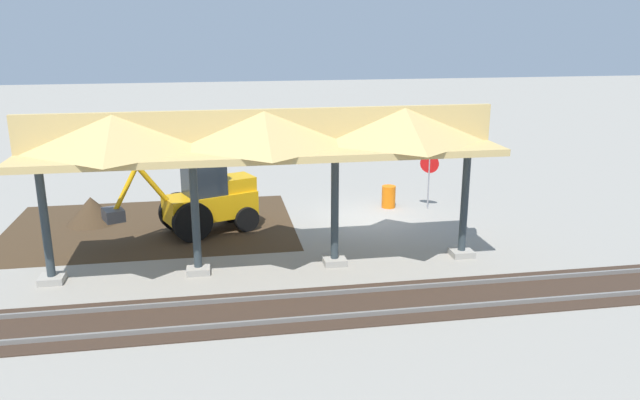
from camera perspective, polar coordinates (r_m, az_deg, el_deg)
ground_plane at (r=24.18m, az=4.58°, el=-1.68°), size 120.00×120.00×0.00m
dirt_work_zone at (r=23.96m, az=-15.18°, el=-2.37°), size 10.44×7.00×0.01m
platform_canopy at (r=18.24m, az=-5.10°, el=6.01°), size 13.79×3.20×4.90m
rail_tracks at (r=17.54m, az=10.64°, el=-8.82°), size 60.00×2.58×0.15m
stop_sign at (r=25.35m, az=9.96°, el=2.74°), size 0.66×0.43×2.25m
backhoe at (r=22.58m, az=-10.36°, el=0.16°), size 5.32×3.08×2.82m
dirt_mound at (r=25.11m, az=-20.06°, el=-1.96°), size 3.80×3.80×2.02m
traffic_barrel at (r=25.58m, az=6.29°, el=0.30°), size 0.56×0.56×0.90m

